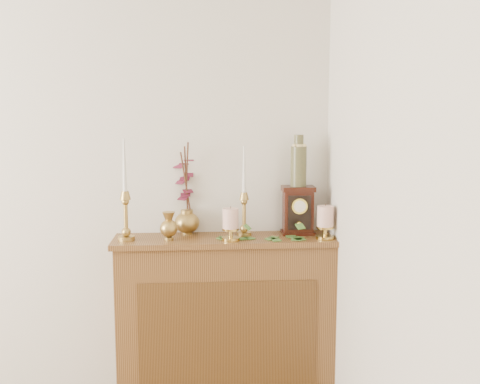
{
  "coord_description": "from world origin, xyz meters",
  "views": [
    {
      "loc": [
        1.25,
        -0.95,
        1.6
      ],
      "look_at": [
        1.48,
        2.05,
        1.19
      ],
      "focal_mm": 42.0,
      "sensor_mm": 36.0,
      "label": 1
    }
  ],
  "objects": [
    {
      "name": "ivy_garland",
      "position": [
        1.64,
        2.03,
        0.95
      ],
      "size": [
        0.54,
        0.21,
        0.09
      ],
      "rotation": [
        0.0,
        0.0,
        0.41
      ],
      "color": "#41702A",
      "rests_on": "console_shelf"
    },
    {
      "name": "mantel_clock",
      "position": [
        1.81,
        2.15,
        1.06
      ],
      "size": [
        0.19,
        0.13,
        0.27
      ],
      "rotation": [
        0.0,
        0.0,
        -0.02
      ],
      "color": "#33100A",
      "rests_on": "console_shelf"
    },
    {
      "name": "bud_vase",
      "position": [
        1.09,
        2.04,
        1.01
      ],
      "size": [
        0.1,
        0.1,
        0.16
      ],
      "rotation": [
        0.0,
        0.0,
        0.16
      ],
      "color": "tan",
      "rests_on": "console_shelf"
    },
    {
      "name": "pillar_candle_left",
      "position": [
        1.42,
        2.01,
        1.03
      ],
      "size": [
        0.1,
        0.1,
        0.19
      ],
      "rotation": [
        0.0,
        0.0,
        -0.36
      ],
      "color": "#B6933F",
      "rests_on": "console_shelf"
    },
    {
      "name": "ceramic_vase",
      "position": [
        1.81,
        2.15,
        1.33
      ],
      "size": [
        0.09,
        0.09,
        0.29
      ],
      "rotation": [
        0.0,
        0.0,
        -0.02
      ],
      "color": "#1A3427",
      "rests_on": "mantel_clock"
    },
    {
      "name": "candlestick_left",
      "position": [
        0.86,
        2.06,
        1.11
      ],
      "size": [
        0.09,
        0.09,
        0.55
      ],
      "rotation": [
        0.0,
        0.0,
        0.12
      ],
      "color": "tan",
      "rests_on": "console_shelf"
    },
    {
      "name": "candlestick_center",
      "position": [
        1.51,
        2.13,
        1.09
      ],
      "size": [
        0.08,
        0.08,
        0.5
      ],
      "rotation": [
        0.0,
        0.0,
        0.3
      ],
      "color": "tan",
      "rests_on": "console_shelf"
    },
    {
      "name": "ginger_jar",
      "position": [
        1.18,
        2.23,
        1.17
      ],
      "size": [
        0.21,
        0.23,
        0.53
      ],
      "rotation": [
        0.0,
        0.0,
        -0.26
      ],
      "color": "tan",
      "rests_on": "console_shelf"
    },
    {
      "name": "console_shelf",
      "position": [
        1.4,
        2.1,
        0.44
      ],
      "size": [
        1.24,
        0.34,
        0.93
      ],
      "color": "brown",
      "rests_on": "ground"
    },
    {
      "name": "pillar_candle_right",
      "position": [
        1.94,
        2.01,
        1.03
      ],
      "size": [
        0.1,
        0.1,
        0.19
      ],
      "rotation": [
        0.0,
        0.0,
        -0.31
      ],
      "color": "#B6933F",
      "rests_on": "console_shelf"
    }
  ]
}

